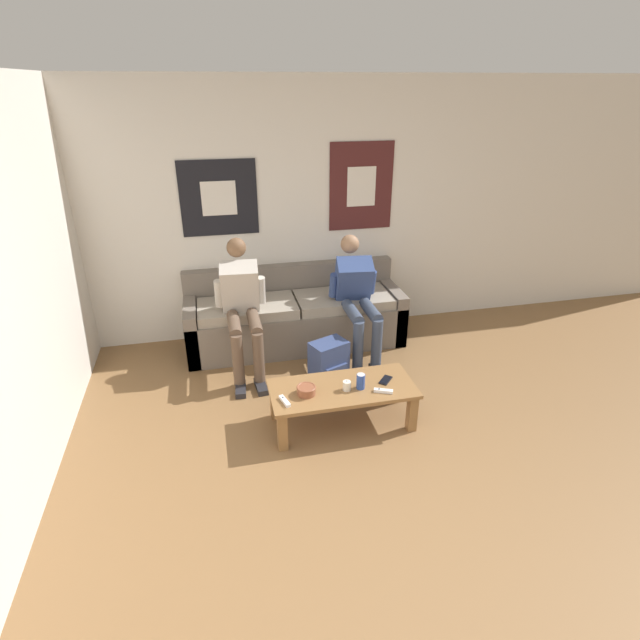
% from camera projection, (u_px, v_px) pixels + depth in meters
% --- Properties ---
extents(ground_plane, '(18.00, 18.00, 0.00)m').
position_uv_depth(ground_plane, '(402.00, 531.00, 3.04)').
color(ground_plane, brown).
extents(wall_back, '(10.00, 0.07, 2.55)m').
position_uv_depth(wall_back, '(305.00, 212.00, 5.04)').
color(wall_back, silver).
rests_on(wall_back, ground_plane).
extents(couch, '(2.18, 0.70, 0.77)m').
position_uv_depth(couch, '(295.00, 317.00, 5.12)').
color(couch, '#70665B').
rests_on(couch, ground_plane).
extents(coffee_table, '(1.12, 0.50, 0.34)m').
position_uv_depth(coffee_table, '(342.00, 394.00, 3.87)').
color(coffee_table, olive).
rests_on(coffee_table, ground_plane).
extents(person_seated_adult, '(0.47, 0.89, 1.20)m').
position_uv_depth(person_seated_adult, '(242.00, 303.00, 4.53)').
color(person_seated_adult, brown).
rests_on(person_seated_adult, ground_plane).
extents(person_seated_teen, '(0.47, 0.94, 1.14)m').
position_uv_depth(person_seated_teen, '(357.00, 294.00, 4.78)').
color(person_seated_teen, '#384256').
rests_on(person_seated_teen, ground_plane).
extents(backpack, '(0.38, 0.33, 0.38)m').
position_uv_depth(backpack, '(329.00, 362.00, 4.50)').
color(backpack, navy).
rests_on(backpack, ground_plane).
extents(ceramic_bowl, '(0.15, 0.15, 0.07)m').
position_uv_depth(ceramic_bowl, '(306.00, 390.00, 3.74)').
color(ceramic_bowl, brown).
rests_on(ceramic_bowl, coffee_table).
extents(pillar_candle, '(0.06, 0.06, 0.09)m').
position_uv_depth(pillar_candle, '(347.00, 386.00, 3.80)').
color(pillar_candle, silver).
rests_on(pillar_candle, coffee_table).
extents(drink_can_blue, '(0.07, 0.07, 0.12)m').
position_uv_depth(drink_can_blue, '(361.00, 381.00, 3.81)').
color(drink_can_blue, '#28479E').
rests_on(drink_can_blue, coffee_table).
extents(game_controller_near_left, '(0.15, 0.09, 0.03)m').
position_uv_depth(game_controller_near_left, '(383.00, 391.00, 3.78)').
color(game_controller_near_left, white).
rests_on(game_controller_near_left, coffee_table).
extents(game_controller_near_right, '(0.07, 0.15, 0.03)m').
position_uv_depth(game_controller_near_right, '(285.00, 401.00, 3.66)').
color(game_controller_near_right, white).
rests_on(game_controller_near_right, coffee_table).
extents(cell_phone, '(0.14, 0.15, 0.01)m').
position_uv_depth(cell_phone, '(386.00, 380.00, 3.93)').
color(cell_phone, black).
rests_on(cell_phone, coffee_table).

